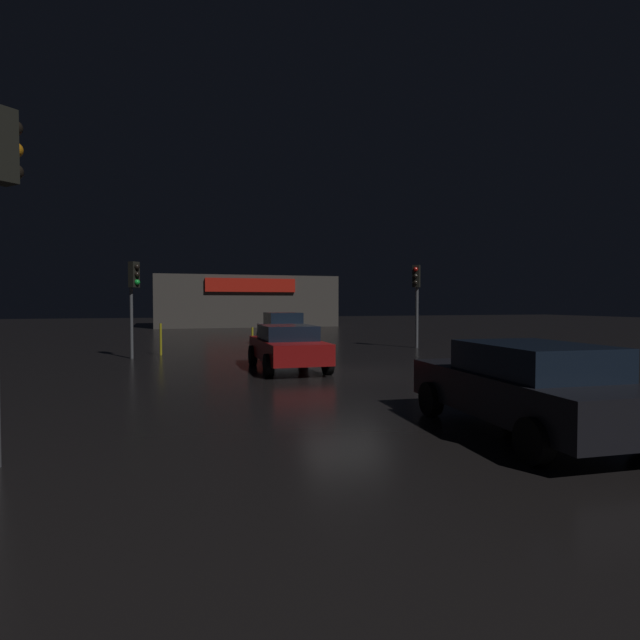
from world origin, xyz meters
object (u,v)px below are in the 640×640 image
Objects in this scene: store_building at (243,301)px; car_far at (283,329)px; traffic_signal_cross_left at (134,286)px; car_near at (288,346)px; car_crossing at (527,386)px; traffic_signal_opposite at (416,289)px; traffic_signal_main at (0,204)px.

car_far is at bearing -93.76° from store_building.
car_near is (4.73, -4.70, -1.98)m from traffic_signal_cross_left.
traffic_signal_opposite is at bearing 68.35° from car_crossing.
car_near is (5.70, 7.97, -2.61)m from traffic_signal_main.
traffic_signal_cross_left is at bearing 135.18° from car_near.
car_crossing is at bearing -111.65° from traffic_signal_opposite.
car_crossing is (-1.59, -39.92, -1.45)m from store_building.
traffic_signal_main is 1.00× the size of car_crossing.
traffic_signal_cross_left is 0.79× the size of car_crossing.
traffic_signal_opposite is at bearing 4.40° from traffic_signal_cross_left.
car_near is at bearing 101.85° from car_crossing.
traffic_signal_main is 1.04× the size of car_near.
traffic_signal_cross_left is 15.01m from car_crossing.
car_far is (1.95, 8.94, 0.08)m from car_near.
traffic_signal_main is at bearing -114.33° from car_far.
store_building is 4.31× the size of traffic_signal_cross_left.
traffic_signal_main is at bearing -103.08° from store_building.
traffic_signal_main is 1.26× the size of traffic_signal_cross_left.
traffic_signal_main is at bearing -94.40° from traffic_signal_cross_left.
car_far is 0.87× the size of car_crossing.
car_crossing is (1.82, -8.67, 0.03)m from car_near.
traffic_signal_cross_left reaches higher than car_near.
car_far is (-1.47, -22.31, -1.40)m from store_building.
traffic_signal_cross_left is at bearing -107.04° from store_building.
store_building is at bearing 76.92° from traffic_signal_main.
traffic_signal_main is 7.98m from car_crossing.
store_building is 3.57× the size of car_near.
traffic_signal_opposite is 0.96× the size of car_far.
traffic_signal_opposite is 1.06× the size of traffic_signal_cross_left.
car_far is at bearing 77.73° from car_near.
traffic_signal_main is at bearing 174.71° from car_crossing.
traffic_signal_main is at bearing -125.57° from car_near.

